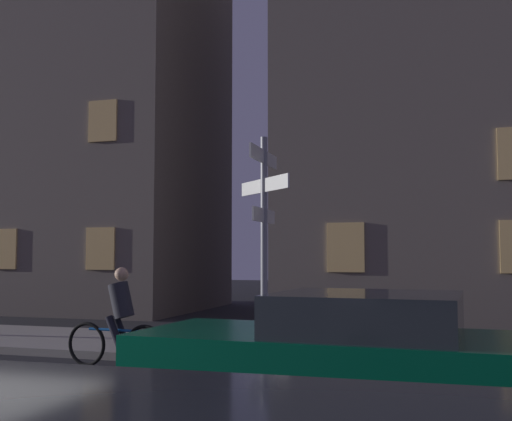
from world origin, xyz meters
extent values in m
cube|color=gray|center=(0.00, 7.06, 0.07)|extent=(40.00, 3.02, 0.14)
cylinder|color=gray|center=(1.19, 6.27, 2.00)|extent=(0.12, 0.12, 3.73)
cube|color=white|center=(1.19, 6.27, 3.52)|extent=(0.03, 1.60, 0.24)
cube|color=white|center=(1.19, 6.27, 3.02)|extent=(1.20, 1.20, 0.24)
cube|color=white|center=(1.19, 6.27, 2.49)|extent=(0.03, 1.30, 0.24)
cube|color=#05472D|center=(3.22, 2.29, 0.68)|extent=(4.32, 2.00, 0.66)
cube|color=#23282D|center=(3.43, 2.28, 1.21)|extent=(1.88, 1.73, 0.41)
cylinder|color=black|center=(1.77, 1.47, 0.32)|extent=(0.65, 0.25, 0.64)
cylinder|color=black|center=(1.87, 3.26, 0.32)|extent=(0.65, 0.25, 0.64)
cylinder|color=black|center=(4.66, 3.11, 0.32)|extent=(0.65, 0.25, 0.64)
sphere|color=#F9EFCC|center=(1.05, 1.80, 0.68)|extent=(0.16, 0.16, 0.16)
sphere|color=#F9EFCC|center=(1.11, 3.01, 0.68)|extent=(0.16, 0.16, 0.16)
torus|color=black|center=(-1.43, 4.92, 0.36)|extent=(0.72, 0.12, 0.72)
torus|color=black|center=(-0.33, 4.83, 0.36)|extent=(0.72, 0.12, 0.72)
cylinder|color=#1959A5|center=(-0.88, 4.88, 0.61)|extent=(1.00, 0.13, 0.04)
cylinder|color=#26262D|center=(-0.78, 4.87, 1.08)|extent=(0.48, 0.36, 0.61)
sphere|color=tan|center=(-0.78, 4.87, 1.50)|extent=(0.22, 0.22, 0.22)
cylinder|color=black|center=(-0.84, 4.78, 0.58)|extent=(0.35, 0.15, 0.55)
cylinder|color=black|center=(-0.82, 4.96, 0.58)|extent=(0.35, 0.15, 0.55)
cube|color=#6B6056|center=(-10.10, 14.79, 7.01)|extent=(13.13, 6.54, 14.01)
cube|color=#F2C672|center=(-8.46, 11.49, 2.00)|extent=(0.90, 0.06, 1.20)
cube|color=#F2C672|center=(-5.18, 11.49, 2.00)|extent=(0.90, 0.06, 1.20)
cube|color=#F2C672|center=(-5.18, 11.49, 5.67)|extent=(0.90, 0.06, 1.20)
cube|color=#6B6056|center=(5.81, 14.63, 7.84)|extent=(11.81, 7.24, 15.68)
cube|color=#F2C672|center=(1.87, 10.97, 2.00)|extent=(0.90, 0.06, 1.20)
camera|label=1|loc=(4.21, -4.01, 1.79)|focal=43.48mm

